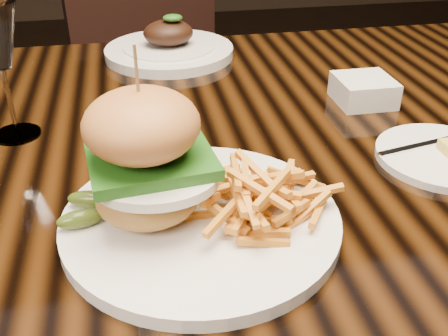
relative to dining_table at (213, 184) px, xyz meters
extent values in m
cube|color=black|center=(0.00, 0.00, 0.06)|extent=(1.60, 0.90, 0.04)
cylinder|color=silver|center=(-0.04, -0.19, 0.08)|extent=(0.29, 0.29, 0.01)
ellipsoid|color=olive|center=(-0.10, -0.18, 0.12)|extent=(0.10, 0.10, 0.05)
ellipsoid|color=silver|center=(-0.09, -0.20, 0.14)|extent=(0.12, 0.10, 0.01)
ellipsoid|color=orange|center=(-0.07, -0.21, 0.15)|extent=(0.02, 0.02, 0.01)
cube|color=#2B6D1B|center=(-0.10, -0.18, 0.15)|extent=(0.13, 0.12, 0.01)
ellipsoid|color=#A2602C|center=(-0.10, -0.18, 0.19)|extent=(0.11, 0.11, 0.07)
cylinder|color=olive|center=(-0.10, -0.18, 0.23)|extent=(0.00, 0.00, 0.09)
ellipsoid|color=#314412|center=(-0.16, -0.19, 0.10)|extent=(0.05, 0.03, 0.02)
ellipsoid|color=#314412|center=(-0.16, -0.16, 0.10)|extent=(0.05, 0.03, 0.02)
cylinder|color=silver|center=(0.28, -0.11, 0.08)|extent=(0.17, 0.17, 0.01)
cube|color=silver|center=(0.26, -0.09, 0.09)|extent=(0.14, 0.04, 0.00)
cube|color=silver|center=(0.25, 0.07, 0.10)|extent=(0.11, 0.11, 0.04)
cylinder|color=white|center=(-0.26, 0.06, 0.08)|extent=(0.06, 0.06, 0.00)
cylinder|color=white|center=(-0.26, 0.06, 0.13)|extent=(0.01, 0.01, 0.09)
cylinder|color=silver|center=(-0.02, 0.34, 0.09)|extent=(0.24, 0.24, 0.02)
cylinder|color=silver|center=(-0.02, 0.34, 0.09)|extent=(0.17, 0.17, 0.02)
ellipsoid|color=black|center=(-0.02, 0.34, 0.12)|extent=(0.09, 0.08, 0.05)
ellipsoid|color=#2B6D1B|center=(-0.02, 0.33, 0.15)|extent=(0.04, 0.03, 0.01)
cube|color=black|center=(0.01, 0.80, -0.22)|extent=(0.56, 0.56, 0.06)
cube|color=black|center=(-0.05, 1.00, 0.03)|extent=(0.46, 0.17, 0.50)
cylinder|color=black|center=(-0.13, 0.57, -0.45)|extent=(0.04, 0.04, 0.45)
cylinder|color=black|center=(0.24, 0.67, -0.45)|extent=(0.04, 0.04, 0.45)
cylinder|color=black|center=(-0.22, 0.93, -0.45)|extent=(0.04, 0.04, 0.45)
cylinder|color=black|center=(0.14, 1.03, -0.45)|extent=(0.04, 0.04, 0.45)
camera|label=1|loc=(-0.10, -0.62, 0.41)|focal=42.00mm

